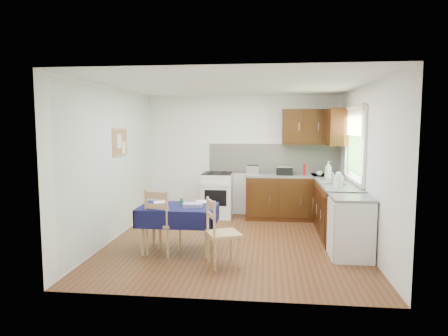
# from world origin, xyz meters

# --- Properties ---
(floor) EXTENTS (4.20, 4.20, 0.00)m
(floor) POSITION_xyz_m (0.00, 0.00, 0.00)
(floor) COLOR #512E15
(floor) RESTS_ON ground
(ceiling) EXTENTS (4.00, 4.20, 0.02)m
(ceiling) POSITION_xyz_m (0.00, 0.00, 2.50)
(ceiling) COLOR white
(ceiling) RESTS_ON wall_back
(wall_back) EXTENTS (4.00, 0.02, 2.50)m
(wall_back) POSITION_xyz_m (0.00, 2.10, 1.25)
(wall_back) COLOR white
(wall_back) RESTS_ON ground
(wall_front) EXTENTS (4.00, 0.02, 2.50)m
(wall_front) POSITION_xyz_m (0.00, -2.10, 1.25)
(wall_front) COLOR white
(wall_front) RESTS_ON ground
(wall_left) EXTENTS (0.02, 4.20, 2.50)m
(wall_left) POSITION_xyz_m (-2.00, 0.00, 1.25)
(wall_left) COLOR silver
(wall_left) RESTS_ON ground
(wall_right) EXTENTS (0.02, 4.20, 2.50)m
(wall_right) POSITION_xyz_m (2.00, 0.00, 1.25)
(wall_right) COLOR white
(wall_right) RESTS_ON ground
(base_cabinets) EXTENTS (1.90, 2.30, 0.86)m
(base_cabinets) POSITION_xyz_m (1.36, 1.26, 0.43)
(base_cabinets) COLOR black
(base_cabinets) RESTS_ON ground
(worktop_back) EXTENTS (1.90, 0.60, 0.04)m
(worktop_back) POSITION_xyz_m (1.05, 1.80, 0.88)
(worktop_back) COLOR slate
(worktop_back) RESTS_ON base_cabinets
(worktop_right) EXTENTS (0.60, 1.70, 0.04)m
(worktop_right) POSITION_xyz_m (1.70, 0.65, 0.88)
(worktop_right) COLOR slate
(worktop_right) RESTS_ON base_cabinets
(worktop_corner) EXTENTS (0.60, 0.60, 0.04)m
(worktop_corner) POSITION_xyz_m (1.70, 1.80, 0.88)
(worktop_corner) COLOR slate
(worktop_corner) RESTS_ON base_cabinets
(splashback) EXTENTS (2.70, 0.02, 0.60)m
(splashback) POSITION_xyz_m (0.65, 2.08, 1.20)
(splashback) COLOR beige
(splashback) RESTS_ON wall_back
(upper_cabinets) EXTENTS (1.20, 0.85, 0.70)m
(upper_cabinets) POSITION_xyz_m (1.52, 1.80, 1.85)
(upper_cabinets) COLOR black
(upper_cabinets) RESTS_ON wall_back
(stove) EXTENTS (0.60, 0.61, 0.92)m
(stove) POSITION_xyz_m (-0.50, 1.80, 0.46)
(stove) COLOR white
(stove) RESTS_ON ground
(window) EXTENTS (0.04, 1.48, 1.26)m
(window) POSITION_xyz_m (1.97, 0.70, 1.65)
(window) COLOR #295021
(window) RESTS_ON wall_right
(fridge) EXTENTS (0.58, 0.60, 0.89)m
(fridge) POSITION_xyz_m (1.70, -0.55, 0.44)
(fridge) COLOR white
(fridge) RESTS_ON ground
(corkboard) EXTENTS (0.04, 0.62, 0.47)m
(corkboard) POSITION_xyz_m (-1.97, 0.30, 1.60)
(corkboard) COLOR tan
(corkboard) RESTS_ON wall_left
(dining_table) EXTENTS (1.14, 0.77, 0.69)m
(dining_table) POSITION_xyz_m (-0.80, -0.49, 0.58)
(dining_table) COLOR #0E1239
(dining_table) RESTS_ON ground
(chair_far) EXTENTS (0.54, 0.54, 0.97)m
(chair_far) POSITION_xyz_m (-1.00, -0.68, 0.51)
(chair_far) COLOR tan
(chair_far) RESTS_ON ground
(chair_near) EXTENTS (0.54, 0.54, 0.92)m
(chair_near) POSITION_xyz_m (-0.10, -1.06, 0.49)
(chair_near) COLOR tan
(chair_near) RESTS_ON ground
(toaster) EXTENTS (0.25, 0.15, 0.19)m
(toaster) POSITION_xyz_m (0.22, 1.78, 0.99)
(toaster) COLOR silver
(toaster) RESTS_ON worktop_back
(sandwich_press) EXTENTS (0.31, 0.27, 0.18)m
(sandwich_press) POSITION_xyz_m (0.85, 1.77, 0.99)
(sandwich_press) COLOR black
(sandwich_press) RESTS_ON worktop_back
(sauce_bottle) EXTENTS (0.05, 0.05, 0.22)m
(sauce_bottle) POSITION_xyz_m (1.24, 1.72, 1.01)
(sauce_bottle) COLOR red
(sauce_bottle) RESTS_ON worktop_back
(yellow_packet) EXTENTS (0.12, 0.10, 0.15)m
(yellow_packet) POSITION_xyz_m (0.92, 1.95, 0.97)
(yellow_packet) COLOR yellow
(yellow_packet) RESTS_ON worktop_back
(dish_rack) EXTENTS (0.38, 0.29, 0.18)m
(dish_rack) POSITION_xyz_m (1.63, 0.66, 0.92)
(dish_rack) COLOR gray
(dish_rack) RESTS_ON worktop_right
(kettle) EXTENTS (0.15, 0.15, 0.25)m
(kettle) POSITION_xyz_m (1.64, 0.23, 1.01)
(kettle) COLOR white
(kettle) RESTS_ON worktop_right
(cup) EXTENTS (0.12, 0.12, 0.10)m
(cup) POSITION_xyz_m (1.53, 1.65, 0.95)
(cup) COLOR white
(cup) RESTS_ON worktop_back
(soap_bottle_a) EXTENTS (0.18, 0.18, 0.33)m
(soap_bottle_a) POSITION_xyz_m (1.62, 1.18, 1.07)
(soap_bottle_a) COLOR white
(soap_bottle_a) RESTS_ON worktop_right
(soap_bottle_b) EXTENTS (0.10, 0.10, 0.20)m
(soap_bottle_b) POSITION_xyz_m (1.70, 1.36, 1.00)
(soap_bottle_b) COLOR #1C4FA6
(soap_bottle_b) RESTS_ON worktop_right
(soap_bottle_c) EXTENTS (0.16, 0.16, 0.16)m
(soap_bottle_c) POSITION_xyz_m (1.71, 0.40, 0.98)
(soap_bottle_c) COLOR green
(soap_bottle_c) RESTS_ON worktop_right
(plate_bowl) EXTENTS (0.27, 0.27, 0.05)m
(plate_bowl) POSITION_xyz_m (-1.07, -0.48, 0.71)
(plate_bowl) COLOR beige
(plate_bowl) RESTS_ON dining_table
(book) EXTENTS (0.23, 0.28, 0.02)m
(book) POSITION_xyz_m (-0.58, -0.21, 0.70)
(book) COLOR white
(book) RESTS_ON dining_table
(spice_jar) EXTENTS (0.05, 0.05, 0.10)m
(spice_jar) POSITION_xyz_m (-0.77, -0.38, 0.74)
(spice_jar) COLOR #248637
(spice_jar) RESTS_ON dining_table
(tea_towel) EXTENTS (0.30, 0.24, 0.05)m
(tea_towel) POSITION_xyz_m (-0.58, -0.49, 0.71)
(tea_towel) COLOR navy
(tea_towel) RESTS_ON dining_table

